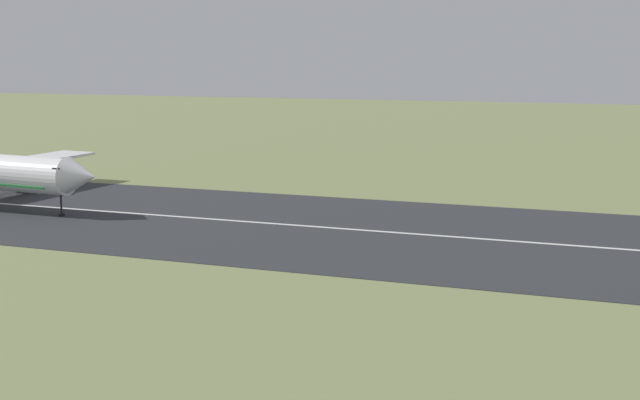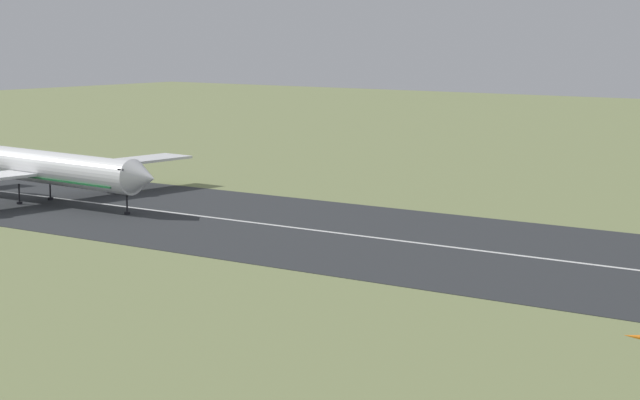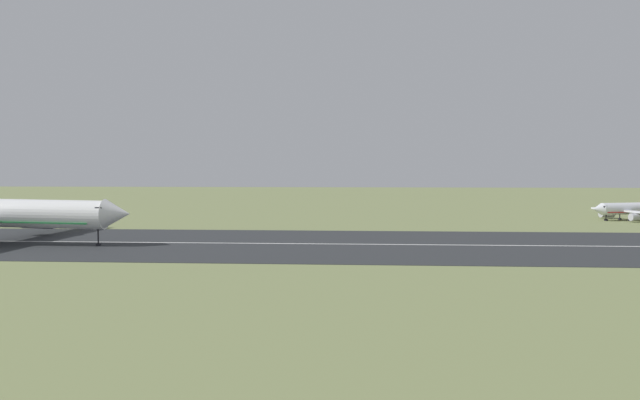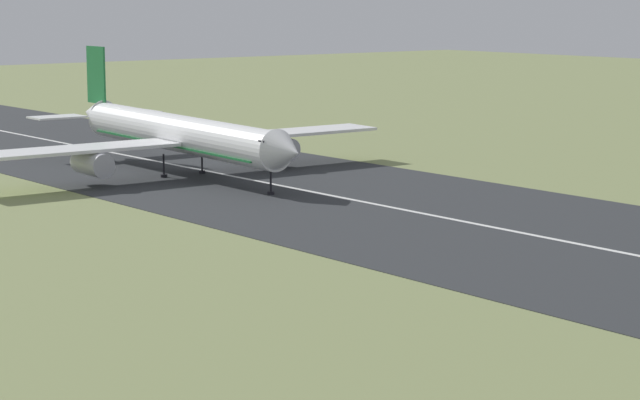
# 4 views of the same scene
# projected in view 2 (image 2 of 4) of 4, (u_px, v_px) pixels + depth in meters

# --- Properties ---
(ground_plane) EXTENTS (703.41, 703.41, 0.00)m
(ground_plane) POSITION_uv_depth(u_px,v_px,m) (286.00, 366.00, 94.88)
(ground_plane) COLOR #7A8451
(runway_strip) EXTENTS (463.41, 44.14, 0.06)m
(runway_strip) POSITION_uv_depth(u_px,v_px,m) (583.00, 264.00, 135.51)
(runway_strip) COLOR #2B2D30
(runway_strip) RESTS_ON ground_plane
(runway_centreline) EXTENTS (417.07, 0.70, 0.01)m
(runway_centreline) POSITION_uv_depth(u_px,v_px,m) (583.00, 263.00, 135.50)
(runway_centreline) COLOR silver
(runway_centreline) RESTS_ON runway_strip
(airplane_landing) EXTENTS (52.55, 58.76, 15.84)m
(airplane_landing) POSITION_uv_depth(u_px,v_px,m) (31.00, 167.00, 182.71)
(airplane_landing) COLOR white
(airplane_landing) RESTS_ON ground_plane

